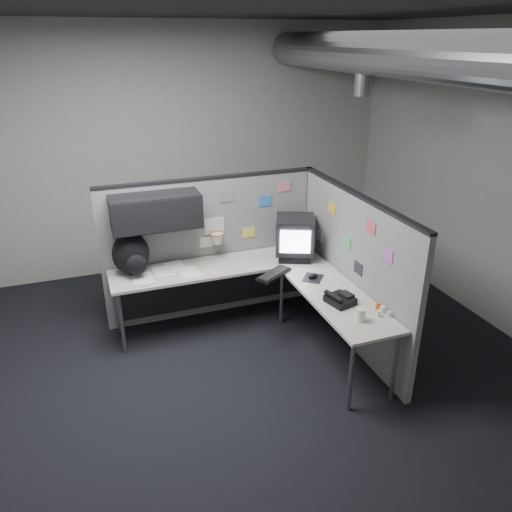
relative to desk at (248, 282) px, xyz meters
name	(u,v)px	position (x,y,z in m)	size (l,w,h in m)	color
room	(320,153)	(0.41, -0.70, 1.48)	(5.62, 5.62, 3.22)	black
partition_back	(197,236)	(-0.40, 0.53, 0.38)	(2.44, 0.42, 1.63)	gray
partition_right	(352,270)	(0.95, -0.49, 0.21)	(0.07, 2.23, 1.63)	gray
desk	(248,282)	(0.00, 0.00, 0.00)	(2.31, 2.11, 0.73)	#BBB4A9
monitor	(295,237)	(0.62, 0.20, 0.36)	(0.54, 0.54, 0.47)	black
keyboard	(274,274)	(0.23, -0.16, 0.14)	(0.45, 0.37, 0.04)	black
mouse	(313,277)	(0.58, -0.36, 0.13)	(0.28, 0.29, 0.05)	black
phone	(340,299)	(0.59, -0.91, 0.16)	(0.27, 0.28, 0.11)	black
bottles	(381,310)	(0.85, -1.20, 0.15)	(0.13, 0.17, 0.08)	silver
cup	(360,315)	(0.60, -1.25, 0.18)	(0.09, 0.09, 0.12)	silver
papers	(168,272)	(-0.79, 0.29, 0.12)	(0.71, 0.49, 0.01)	white
backpack	(131,255)	(-1.14, 0.36, 0.34)	(0.41, 0.39, 0.46)	black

